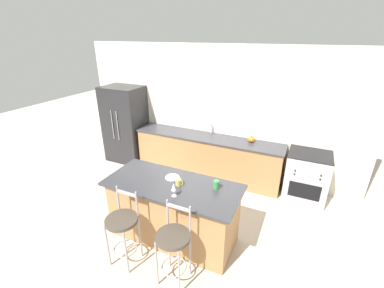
# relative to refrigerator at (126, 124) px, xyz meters

# --- Properties ---
(ground_plane) EXTENTS (18.00, 18.00, 0.00)m
(ground_plane) POSITION_rel_refrigerator_xyz_m (2.05, -0.28, -0.89)
(ground_plane) COLOR beige
(wall_back) EXTENTS (6.00, 0.07, 2.70)m
(wall_back) POSITION_rel_refrigerator_xyz_m (2.05, 0.36, 0.46)
(wall_back) COLOR beige
(wall_back) RESTS_ON ground_plane
(back_counter) EXTENTS (3.14, 0.62, 0.91)m
(back_counter) POSITION_rel_refrigerator_xyz_m (2.05, 0.07, -0.44)
(back_counter) COLOR #A87547
(back_counter) RESTS_ON ground_plane
(sink_faucet) EXTENTS (0.02, 0.13, 0.22)m
(sink_faucet) POSITION_rel_refrigerator_xyz_m (2.05, 0.25, 0.15)
(sink_faucet) COLOR #ADAFB5
(sink_faucet) RESTS_ON back_counter
(kitchen_island) EXTENTS (1.93, 0.85, 0.94)m
(kitchen_island) POSITION_rel_refrigerator_xyz_m (2.30, -1.88, -0.42)
(kitchen_island) COLOR #A87547
(kitchen_island) RESTS_ON ground_plane
(refrigerator) EXTENTS (0.90, 0.71, 1.78)m
(refrigerator) POSITION_rel_refrigerator_xyz_m (0.00, 0.00, 0.00)
(refrigerator) COLOR #232326
(refrigerator) RESTS_ON ground_plane
(oven_range) EXTENTS (0.72, 0.66, 0.93)m
(oven_range) POSITION_rel_refrigerator_xyz_m (4.03, 0.02, -0.43)
(oven_range) COLOR #ADAFB5
(oven_range) RESTS_ON ground_plane
(bar_stool_near) EXTENTS (0.42, 0.42, 1.07)m
(bar_stool_near) POSITION_rel_refrigerator_xyz_m (1.93, -2.55, -0.31)
(bar_stool_near) COLOR #99999E
(bar_stool_near) RESTS_ON ground_plane
(bar_stool_far) EXTENTS (0.42, 0.42, 1.07)m
(bar_stool_far) POSITION_rel_refrigerator_xyz_m (2.67, -2.53, -0.31)
(bar_stool_far) COLOR #99999E
(bar_stool_far) RESTS_ON ground_plane
(dinner_plate) EXTENTS (0.21, 0.21, 0.02)m
(dinner_plate) POSITION_rel_refrigerator_xyz_m (2.22, -1.73, 0.05)
(dinner_plate) COLOR beige
(dinner_plate) RESTS_ON kitchen_island
(wine_glass) EXTENTS (0.07, 0.07, 0.19)m
(wine_glass) POSITION_rel_refrigerator_xyz_m (2.46, -2.12, 0.18)
(wine_glass) COLOR white
(wine_glass) RESTS_ON kitchen_island
(coffee_mug) EXTENTS (0.11, 0.08, 0.09)m
(coffee_mug) POSITION_rel_refrigerator_xyz_m (2.39, -1.87, 0.09)
(coffee_mug) COLOR #C1B251
(coffee_mug) RESTS_ON kitchen_island
(tumbler_cup) EXTENTS (0.08, 0.08, 0.12)m
(tumbler_cup) POSITION_rel_refrigerator_xyz_m (2.89, -1.73, 0.10)
(tumbler_cup) COLOR #3D934C
(tumbler_cup) RESTS_ON kitchen_island
(pumpkin_decoration) EXTENTS (0.15, 0.15, 0.14)m
(pumpkin_decoration) POSITION_rel_refrigerator_xyz_m (2.94, 0.15, 0.07)
(pumpkin_decoration) COLOR orange
(pumpkin_decoration) RESTS_ON back_counter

